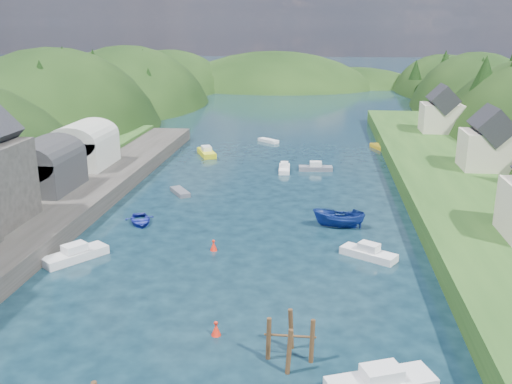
# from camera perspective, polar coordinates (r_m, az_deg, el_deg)

# --- Properties ---
(ground) EXTENTS (600.00, 600.00, 0.00)m
(ground) POSITION_cam_1_polar(r_m,az_deg,el_deg) (82.51, 1.74, 1.67)
(ground) COLOR black
(ground) RESTS_ON ground
(hillside_left) EXTENTS (44.00, 245.56, 52.00)m
(hillside_left) POSITION_cam_1_polar(r_m,az_deg,el_deg) (120.12, -19.14, 1.55)
(hillside_left) COLOR black
(hillside_left) RESTS_ON ground
(far_hills) EXTENTS (103.00, 68.00, 44.00)m
(far_hills) POSITION_cam_1_polar(r_m,az_deg,el_deg) (206.05, 5.00, 7.58)
(far_hills) COLOR black
(far_hills) RESTS_ON ground
(hill_trees) EXTENTS (92.10, 146.33, 11.82)m
(hill_trees) POSITION_cam_1_polar(r_m,az_deg,el_deg) (94.15, 2.79, 10.40)
(hill_trees) COLOR black
(hill_trees) RESTS_ON ground
(quay_left) EXTENTS (12.00, 110.00, 2.00)m
(quay_left) POSITION_cam_1_polar(r_m,az_deg,el_deg) (61.57, -23.77, -4.07)
(quay_left) COLOR #2D2B28
(quay_left) RESTS_ON ground
(boat_sheds) EXTENTS (7.00, 21.00, 7.50)m
(boat_sheds) POSITION_cam_1_polar(r_m,az_deg,el_deg) (77.48, -18.54, 3.84)
(boat_sheds) COLOR #2D2D30
(boat_sheds) RESTS_ON quay_left
(terrace_right) EXTENTS (16.00, 120.00, 2.40)m
(terrace_right) POSITION_cam_1_polar(r_m,az_deg,el_deg) (74.61, 20.56, -0.07)
(terrace_right) COLOR #234719
(terrace_right) RESTS_ON ground
(right_bank_cottages) EXTENTS (9.00, 59.24, 8.41)m
(right_bank_cottages) POSITION_cam_1_polar(r_m,az_deg,el_deg) (82.15, 21.59, 4.63)
(right_bank_cottages) COLOR beige
(right_bank_cottages) RESTS_ON terrace_right
(piling_cluster_far) EXTENTS (3.38, 3.14, 3.61)m
(piling_cluster_far) POSITION_cam_1_polar(r_m,az_deg,el_deg) (38.32, 3.42, -14.89)
(piling_cluster_far) COLOR #382314
(piling_cluster_far) RESTS_ON ground
(channel_buoy_near) EXTENTS (0.70, 0.70, 1.10)m
(channel_buoy_near) POSITION_cam_1_polar(r_m,az_deg,el_deg) (41.42, -4.02, -13.52)
(channel_buoy_near) COLOR red
(channel_buoy_near) RESTS_ON ground
(channel_buoy_far) EXTENTS (0.70, 0.70, 1.10)m
(channel_buoy_far) POSITION_cam_1_polar(r_m,az_deg,el_deg) (55.59, -4.26, -5.38)
(channel_buoy_far) COLOR red
(channel_buoy_far) RESTS_ON ground
(moored_boats) EXTENTS (36.74, 82.91, 2.16)m
(moored_boats) POSITION_cam_1_polar(r_m,az_deg,el_deg) (64.35, 0.16, -2.16)
(moored_boats) COLOR silver
(moored_boats) RESTS_ON ground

